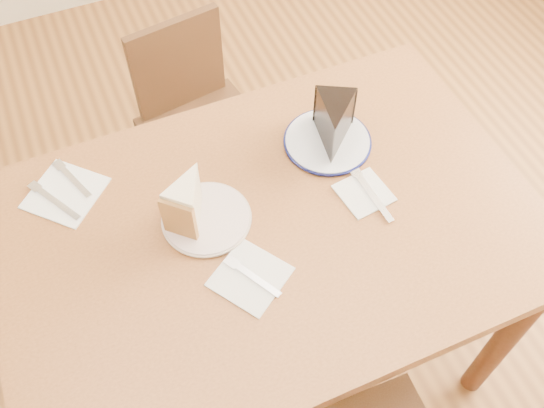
{
  "coord_description": "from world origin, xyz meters",
  "views": [
    {
      "loc": [
        -0.28,
        -0.68,
        1.87
      ],
      "look_at": [
        0.02,
        0.02,
        0.8
      ],
      "focal_mm": 40.0,
      "sensor_mm": 36.0,
      "label": 1
    }
  ],
  "objects_px": {
    "table": "(269,248)",
    "plate_cream": "(207,219)",
    "plate_navy": "(327,141)",
    "carrot_cake": "(190,199)",
    "chocolate_cake": "(334,127)",
    "chair_far": "(200,122)"
  },
  "relations": [
    {
      "from": "chair_far",
      "to": "carrot_cake",
      "type": "bearing_deg",
      "value": 63.18
    },
    {
      "from": "chocolate_cake",
      "to": "plate_cream",
      "type": "bearing_deg",
      "value": 42.14
    },
    {
      "from": "plate_cream",
      "to": "carrot_cake",
      "type": "relative_size",
      "value": 1.8
    },
    {
      "from": "chair_far",
      "to": "carrot_cake",
      "type": "xyz_separation_m",
      "value": [
        -0.18,
        -0.58,
        0.41
      ]
    },
    {
      "from": "chair_far",
      "to": "plate_cream",
      "type": "height_order",
      "value": "plate_cream"
    },
    {
      "from": "plate_cream",
      "to": "chocolate_cake",
      "type": "height_order",
      "value": "chocolate_cake"
    },
    {
      "from": "chair_far",
      "to": "carrot_cake",
      "type": "height_order",
      "value": "carrot_cake"
    },
    {
      "from": "plate_navy",
      "to": "table",
      "type": "bearing_deg",
      "value": -144.34
    },
    {
      "from": "table",
      "to": "plate_navy",
      "type": "bearing_deg",
      "value": 35.66
    },
    {
      "from": "table",
      "to": "plate_navy",
      "type": "relative_size",
      "value": 5.87
    },
    {
      "from": "plate_navy",
      "to": "chocolate_cake",
      "type": "distance_m",
      "value": 0.06
    },
    {
      "from": "chair_far",
      "to": "chocolate_cake",
      "type": "height_order",
      "value": "chocolate_cake"
    },
    {
      "from": "carrot_cake",
      "to": "table",
      "type": "bearing_deg",
      "value": 12.61
    },
    {
      "from": "table",
      "to": "plate_cream",
      "type": "relative_size",
      "value": 6.28
    },
    {
      "from": "plate_cream",
      "to": "carrot_cake",
      "type": "bearing_deg",
      "value": 137.44
    },
    {
      "from": "plate_cream",
      "to": "carrot_cake",
      "type": "height_order",
      "value": "carrot_cake"
    },
    {
      "from": "table",
      "to": "carrot_cake",
      "type": "height_order",
      "value": "carrot_cake"
    },
    {
      "from": "chocolate_cake",
      "to": "carrot_cake",
      "type": "bearing_deg",
      "value": 38.04
    },
    {
      "from": "table",
      "to": "chocolate_cake",
      "type": "height_order",
      "value": "chocolate_cake"
    },
    {
      "from": "table",
      "to": "chocolate_cake",
      "type": "distance_m",
      "value": 0.32
    },
    {
      "from": "chair_far",
      "to": "chocolate_cake",
      "type": "xyz_separation_m",
      "value": [
        0.19,
        -0.51,
        0.41
      ]
    },
    {
      "from": "chair_far",
      "to": "carrot_cake",
      "type": "relative_size",
      "value": 6.9
    }
  ]
}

